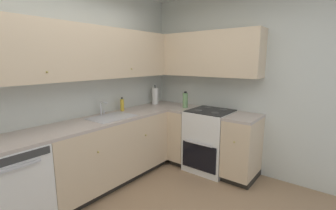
# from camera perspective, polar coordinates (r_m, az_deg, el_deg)

# --- Properties ---
(wall_back) EXTENTS (3.95, 0.05, 2.66)m
(wall_back) POSITION_cam_1_polar(r_m,az_deg,el_deg) (3.19, -24.52, 3.82)
(wall_back) COLOR silver
(wall_back) RESTS_ON ground_plane
(wall_right) EXTENTS (0.05, 3.22, 2.66)m
(wall_right) POSITION_cam_1_polar(r_m,az_deg,el_deg) (3.64, 18.14, 4.99)
(wall_right) COLOR silver
(wall_right) RESTS_ON ground_plane
(dishwasher) EXTENTS (0.60, 0.63, 0.88)m
(dishwasher) POSITION_cam_1_polar(r_m,az_deg,el_deg) (2.86, -34.06, -16.46)
(dishwasher) COLOR white
(dishwasher) RESTS_ON ground_plane
(lower_cabinets_back) EXTENTS (1.78, 0.62, 0.88)m
(lower_cabinets_back) POSITION_cam_1_polar(r_m,az_deg,el_deg) (3.36, -14.05, -10.83)
(lower_cabinets_back) COLOR beige
(lower_cabinets_back) RESTS_ON ground_plane
(countertop_back) EXTENTS (2.99, 0.60, 0.03)m
(countertop_back) POSITION_cam_1_polar(r_m,az_deg,el_deg) (3.22, -14.42, -3.29)
(countertop_back) COLOR #B7A89E
(countertop_back) RESTS_ON lower_cabinets_back
(lower_cabinets_right) EXTENTS (0.62, 1.29, 0.88)m
(lower_cabinets_right) POSITION_cam_1_polar(r_m,az_deg,el_deg) (3.63, 11.78, -9.05)
(lower_cabinets_right) COLOR beige
(lower_cabinets_right) RESTS_ON ground_plane
(countertop_right) EXTENTS (0.60, 1.29, 0.03)m
(countertop_right) POSITION_cam_1_polar(r_m,az_deg,el_deg) (3.50, 12.04, -2.05)
(countertop_right) COLOR #B7A89E
(countertop_right) RESTS_ON lower_cabinets_right
(oven_range) EXTENTS (0.68, 0.62, 1.07)m
(oven_range) POSITION_cam_1_polar(r_m,az_deg,el_deg) (3.69, 10.13, -8.30)
(oven_range) COLOR white
(oven_range) RESTS_ON ground_plane
(upper_cabinets_back) EXTENTS (2.67, 0.34, 0.66)m
(upper_cabinets_back) POSITION_cam_1_polar(r_m,az_deg,el_deg) (3.15, -19.10, 11.88)
(upper_cabinets_back) COLOR beige
(upper_cabinets_right) EXTENTS (0.32, 1.84, 0.66)m
(upper_cabinets_right) POSITION_cam_1_polar(r_m,az_deg,el_deg) (3.73, 8.06, 12.07)
(upper_cabinets_right) COLOR beige
(sink) EXTENTS (0.57, 0.40, 0.10)m
(sink) POSITION_cam_1_polar(r_m,az_deg,el_deg) (3.22, -13.45, -3.62)
(sink) COLOR #B7B7BC
(sink) RESTS_ON countertop_back
(faucet) EXTENTS (0.07, 0.16, 0.20)m
(faucet) POSITION_cam_1_polar(r_m,az_deg,el_deg) (3.35, -15.71, -0.40)
(faucet) COLOR silver
(faucet) RESTS_ON countertop_back
(soap_bottle) EXTENTS (0.06, 0.06, 0.21)m
(soap_bottle) POSITION_cam_1_polar(r_m,az_deg,el_deg) (3.58, -11.08, 0.05)
(soap_bottle) COLOR gold
(soap_bottle) RESTS_ON countertop_back
(paper_towel_roll) EXTENTS (0.11, 0.11, 0.34)m
(paper_towel_roll) POSITION_cam_1_polar(r_m,az_deg,el_deg) (4.07, -3.15, 2.20)
(paper_towel_roll) COLOR white
(paper_towel_roll) RESTS_ON countertop_back
(oil_bottle) EXTENTS (0.08, 0.08, 0.26)m
(oil_bottle) POSITION_cam_1_polar(r_m,az_deg,el_deg) (3.76, 4.21, 1.19)
(oil_bottle) COLOR #729E66
(oil_bottle) RESTS_ON countertop_right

